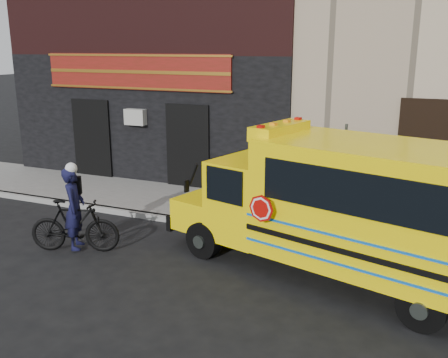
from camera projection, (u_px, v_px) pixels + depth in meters
The scene contains 7 objects.
ground at pixel (211, 279), 9.80m from camera, with size 120.00×120.00×0.00m, color black.
curb at pixel (255, 232), 12.09m from camera, with size 40.00×0.20×0.15m, color gray.
sidewalk at pixel (274, 213), 13.43m from camera, with size 40.00×3.00×0.15m, color #615E5B.
school_bus at pixel (349, 205), 9.45m from camera, with size 7.22×3.89×2.92m.
sign_pole at pixel (343, 180), 11.07m from camera, with size 0.12×0.23×2.80m.
bicycle at pixel (75, 226), 10.98m from camera, with size 0.56×1.98×1.19m, color black.
cyclist at pixel (75, 210), 10.99m from camera, with size 0.67×0.44×1.84m, color black.
Camera 1 is at (3.73, -8.14, 4.44)m, focal length 40.00 mm.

